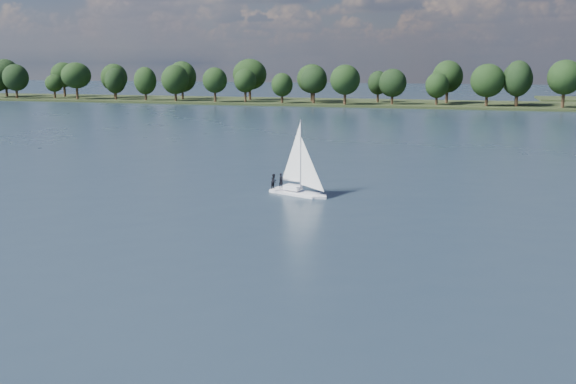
% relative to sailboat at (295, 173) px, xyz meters
% --- Properties ---
extents(ground, '(700.00, 700.00, 0.00)m').
position_rel_sailboat_xyz_m(ground, '(-8.32, 48.46, -2.41)').
color(ground, '#233342').
rests_on(ground, ground).
extents(far_shore, '(660.00, 40.00, 1.50)m').
position_rel_sailboat_xyz_m(far_shore, '(-8.32, 160.46, -2.41)').
color(far_shore, black).
rests_on(far_shore, ground).
extents(sailboat, '(6.77, 4.19, 8.65)m').
position_rel_sailboat_xyz_m(sailboat, '(0.00, 0.00, 0.00)').
color(sailboat, white).
rests_on(sailboat, ground).
extents(treeline, '(562.32, 73.46, 18.80)m').
position_rel_sailboat_xyz_m(treeline, '(-15.31, 156.15, 5.73)').
color(treeline, black).
rests_on(treeline, ground).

